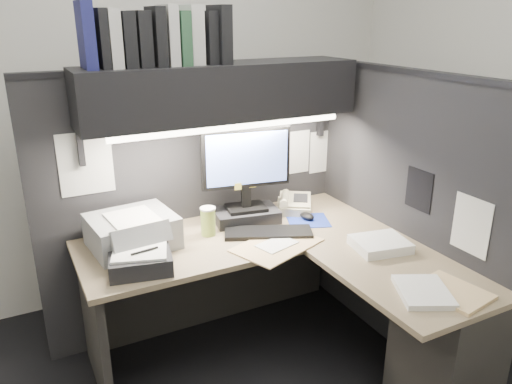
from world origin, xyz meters
TOP-DOWN VIEW (x-y plane):
  - wall_back at (0.00, 1.50)m, footprint 3.50×0.04m
  - partition_back at (0.03, 0.93)m, footprint 1.90×0.06m
  - partition_right at (0.98, 0.18)m, footprint 0.06×1.50m
  - desk at (0.43, -0.00)m, footprint 1.70×1.53m
  - overhead_shelf at (0.12, 0.75)m, footprint 1.55×0.34m
  - task_light_tube at (0.12, 0.61)m, footprint 1.32×0.04m
  - monitor at (0.25, 0.70)m, footprint 0.52×0.29m
  - keyboard at (0.27, 0.47)m, footprint 0.51×0.35m
  - mousepad at (0.58, 0.53)m, footprint 0.30×0.29m
  - mouse at (0.58, 0.55)m, footprint 0.08×0.11m
  - telephone at (0.59, 0.71)m, footprint 0.30×0.30m
  - coffee_cup at (-0.03, 0.62)m, footprint 0.11×0.11m
  - printer at (-0.44, 0.67)m, footprint 0.46×0.40m
  - notebook_stack at (-0.47, 0.39)m, footprint 0.34×0.30m
  - open_folder at (0.24, 0.32)m, footprint 0.53×0.44m
  - paper_stack_a at (0.71, 0.04)m, footprint 0.31×0.27m
  - paper_stack_b at (0.57, -0.40)m, footprint 0.31×0.33m
  - manila_stack at (0.70, -0.45)m, footprint 0.28×0.33m
  - binder_row at (-0.21, 0.76)m, footprint 0.73×0.25m
  - pinned_papers at (0.42, 0.56)m, footprint 1.76×1.31m

SIDE VIEW (x-z plane):
  - desk at x=0.43m, z-range 0.08..0.81m
  - mousepad at x=0.58m, z-range 0.73..0.73m
  - open_folder at x=0.24m, z-range 0.73..0.74m
  - manila_stack at x=0.70m, z-range 0.73..0.75m
  - keyboard at x=0.27m, z-range 0.73..0.75m
  - paper_stack_b at x=0.57m, z-range 0.73..0.76m
  - mouse at x=0.58m, z-range 0.73..0.77m
  - paper_stack_a at x=0.71m, z-range 0.73..0.78m
  - telephone at x=0.59m, z-range 0.73..0.82m
  - notebook_stack at x=-0.47m, z-range 0.73..0.82m
  - partition_back at x=0.03m, z-range 0.00..1.60m
  - partition_right at x=0.98m, z-range 0.00..1.60m
  - coffee_cup at x=-0.03m, z-range 0.73..0.88m
  - printer at x=-0.44m, z-range 0.73..0.90m
  - monitor at x=0.25m, z-range 0.67..1.23m
  - pinned_papers at x=0.42m, z-range 0.80..1.31m
  - task_light_tube at x=0.12m, z-range 1.31..1.35m
  - wall_back at x=0.00m, z-range 0.00..2.70m
  - overhead_shelf at x=0.12m, z-range 1.35..1.65m
  - binder_row at x=-0.21m, z-range 1.64..1.94m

